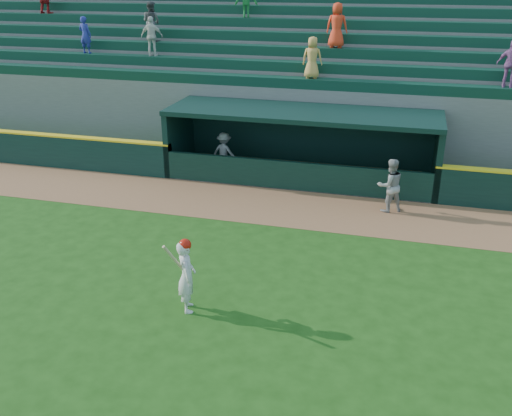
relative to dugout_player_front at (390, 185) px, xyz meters
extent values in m
plane|color=#1C4711|center=(-3.19, -5.46, -0.84)|extent=(120.00, 120.00, 0.00)
cube|color=brown|center=(-3.19, -0.56, -0.84)|extent=(40.00, 3.00, 0.01)
imported|color=gray|center=(0.00, 0.00, 0.00)|extent=(1.02, 0.94, 1.68)
imported|color=#A8A9A3|center=(-6.08, 2.31, -0.11)|extent=(1.02, 0.71, 1.45)
cube|color=slate|center=(-3.19, 2.24, -0.82)|extent=(9.00, 2.60, 0.04)
cube|color=black|center=(-7.79, 2.24, 0.31)|extent=(0.20, 2.60, 2.30)
cube|color=black|center=(1.41, 2.24, 0.31)|extent=(0.20, 2.60, 2.30)
cube|color=black|center=(-3.19, 3.54, 0.31)|extent=(9.40, 0.20, 2.30)
cube|color=black|center=(-3.19, 2.24, 1.54)|extent=(9.40, 2.80, 0.16)
cube|color=black|center=(-3.19, 1.02, -0.34)|extent=(9.00, 0.16, 1.00)
cube|color=brown|center=(-3.19, 3.04, -0.59)|extent=(8.40, 0.45, 0.10)
cube|color=slate|center=(-3.19, 4.07, 0.61)|extent=(34.00, 0.85, 2.91)
cube|color=#0F3828|center=(-3.19, 3.95, 2.25)|extent=(34.00, 0.60, 0.36)
cube|color=slate|center=(-3.19, 4.92, 0.84)|extent=(34.00, 0.85, 3.36)
cube|color=#0F3828|center=(-3.19, 4.80, 2.70)|extent=(34.00, 0.60, 0.36)
cube|color=slate|center=(-3.19, 5.77, 1.06)|extent=(34.00, 0.85, 3.81)
cube|color=#0F3828|center=(-3.19, 5.65, 3.15)|extent=(34.00, 0.60, 0.36)
cube|color=slate|center=(-3.19, 6.62, 1.29)|extent=(34.00, 0.85, 4.26)
cube|color=#0F3828|center=(-3.19, 6.50, 3.60)|extent=(34.00, 0.60, 0.36)
cube|color=slate|center=(-3.19, 7.47, 1.51)|extent=(34.00, 0.85, 4.71)
cube|color=#0F3828|center=(-3.19, 7.35, 4.05)|extent=(34.00, 0.60, 0.36)
cube|color=slate|center=(-3.19, 8.32, 1.74)|extent=(34.00, 0.85, 5.16)
cube|color=#0F3828|center=(-3.19, 8.20, 4.50)|extent=(34.00, 0.60, 0.36)
cube|color=slate|center=(-3.19, 9.17, 1.96)|extent=(34.00, 0.85, 5.61)
cube|color=slate|center=(-3.19, 9.74, 1.96)|extent=(34.50, 0.30, 5.61)
imported|color=#FF3B1C|center=(-2.62, 5.67, 4.15)|extent=(0.81, 0.54, 1.64)
imported|color=silver|center=(-9.84, 4.82, 3.64)|extent=(0.93, 0.49, 1.52)
imported|color=navy|center=(-12.82, 4.82, 3.61)|extent=(0.57, 0.40, 1.47)
imported|color=#494949|center=(-10.23, 5.67, 4.12)|extent=(0.88, 0.75, 1.58)
imported|color=gold|center=(-3.22, 3.97, 3.16)|extent=(0.72, 0.47, 1.47)
imported|color=#985996|center=(3.44, 3.97, 3.20)|extent=(0.96, 0.53, 1.55)
imported|color=silver|center=(-3.94, -6.83, -0.02)|extent=(0.61, 0.71, 1.64)
sphere|color=red|center=(-3.94, -6.83, 0.73)|extent=(0.27, 0.27, 0.27)
cylinder|color=#CEB984|center=(-4.12, -7.05, 0.50)|extent=(0.31, 0.45, 0.76)
camera|label=1|loc=(0.32, -16.80, 6.06)|focal=40.00mm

